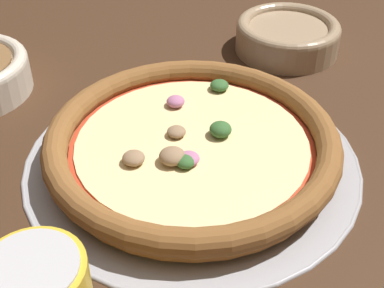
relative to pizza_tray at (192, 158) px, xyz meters
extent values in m
plane|color=#3D2616|center=(0.00, 0.00, 0.00)|extent=(3.00, 3.00, 0.00)
cylinder|color=#9E9EA3|center=(0.00, 0.00, 0.00)|extent=(0.36, 0.36, 0.00)
torus|color=#9E9EA3|center=(0.00, 0.00, 0.00)|extent=(0.36, 0.36, 0.01)
cylinder|color=#A86B33|center=(0.00, 0.00, 0.01)|extent=(0.29, 0.29, 0.01)
torus|color=brown|center=(0.00, 0.00, 0.03)|extent=(0.31, 0.31, 0.03)
cylinder|color=#B7381E|center=(0.00, 0.00, 0.02)|extent=(0.26, 0.26, 0.00)
cylinder|color=beige|center=(0.00, 0.00, 0.02)|extent=(0.25, 0.25, 0.00)
ellipsoid|color=#33602D|center=(-0.02, -0.03, 0.03)|extent=(0.02, 0.02, 0.01)
ellipsoid|color=#8E7051|center=(-0.01, 0.02, 0.03)|extent=(0.03, 0.03, 0.01)
ellipsoid|color=#33602D|center=(0.07, 0.08, 0.03)|extent=(0.03, 0.03, 0.01)
ellipsoid|color=#8E7051|center=(-0.03, -0.02, 0.03)|extent=(0.04, 0.04, 0.02)
ellipsoid|color=#33602D|center=(0.03, 0.00, 0.03)|extent=(0.03, 0.03, 0.02)
ellipsoid|color=#8E7051|center=(-0.07, -0.01, 0.03)|extent=(0.03, 0.03, 0.01)
ellipsoid|color=#B26B93|center=(-0.02, -0.03, 0.03)|extent=(0.02, 0.02, 0.01)
ellipsoid|color=#B26B93|center=(0.01, 0.07, 0.03)|extent=(0.03, 0.03, 0.01)
cylinder|color=#9E8466|center=(0.23, 0.18, 0.01)|extent=(0.15, 0.15, 0.04)
torus|color=#9E8466|center=(0.23, 0.18, 0.03)|extent=(0.15, 0.15, 0.02)
cylinder|color=#BCBCC1|center=(-0.18, -0.19, 0.12)|extent=(0.06, 0.06, 0.00)
camera|label=1|loc=(-0.18, -0.41, 0.37)|focal=50.00mm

